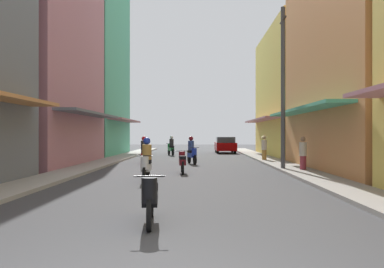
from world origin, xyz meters
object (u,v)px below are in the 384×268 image
motorbike_white (146,162)px  utility_pole (283,87)px  motorbike_black (150,197)px  motorbike_blue (192,152)px  motorbike_green (171,147)px  motorbike_maroon (182,162)px  parked_car (225,145)px  motorbike_red (144,151)px  pedestrian_midway (264,146)px  pedestrian_crossing (303,154)px

motorbike_white → utility_pole: bearing=37.1°
motorbike_black → utility_pole: size_ratio=0.24×
motorbike_blue → motorbike_white: bearing=-99.8°
motorbike_green → motorbike_blue: bearing=-78.8°
motorbike_maroon → motorbike_black: bearing=-91.1°
parked_car → motorbike_red: bearing=-112.9°
motorbike_white → utility_pole: utility_pole is taller
motorbike_red → parked_car: motorbike_red is taller
motorbike_maroon → utility_pole: utility_pole is taller
motorbike_green → motorbike_maroon: bearing=-84.1°
pedestrian_midway → pedestrian_crossing: 6.98m
motorbike_blue → motorbike_green: same height
motorbike_green → pedestrian_crossing: bearing=-64.0°
motorbike_black → motorbike_red: bearing=98.2°
parked_car → pedestrian_midway: (1.67, -11.45, 0.20)m
motorbike_maroon → parked_car: bearing=80.7°
utility_pole → motorbike_green: bearing=114.6°
motorbike_red → pedestrian_midway: (7.24, 1.71, 0.23)m
motorbike_black → pedestrian_midway: 18.18m
motorbike_white → motorbike_green: same height
motorbike_red → motorbike_green: 8.98m
pedestrian_midway → pedestrian_crossing: size_ratio=1.05×
motorbike_black → pedestrian_crossing: bearing=62.1°
motorbike_blue → utility_pole: size_ratio=0.23×
motorbike_red → motorbike_blue: (2.78, -0.36, 0.00)m
motorbike_red → utility_pole: size_ratio=0.24×
motorbike_red → motorbike_black: (2.27, -15.76, -0.20)m
motorbike_green → parked_car: motorbike_green is taller
motorbike_maroon → pedestrian_midway: 8.92m
motorbike_white → motorbike_blue: 8.68m
parked_car → pedestrian_midway: 11.57m
motorbike_maroon → utility_pole: 5.88m
motorbike_black → pedestrian_midway: pedestrian_midway is taller
parked_car → pedestrian_midway: bearing=-81.7°
motorbike_red → motorbike_black: motorbike_red is taller
motorbike_maroon → pedestrian_midway: size_ratio=1.09×
motorbike_red → motorbike_black: bearing=-81.8°
motorbike_black → pedestrian_midway: (4.96, 17.48, 0.43)m
motorbike_red → motorbike_maroon: motorbike_red is taller
motorbike_black → pedestrian_midway: bearing=74.1°
motorbike_maroon → utility_pole: (4.64, 1.28, 3.38)m
pedestrian_midway → motorbike_blue: bearing=-155.1°
pedestrian_crossing → motorbike_black: bearing=-117.9°
motorbike_blue → parked_car: 13.81m
motorbike_red → pedestrian_midway: pedestrian_midway is taller
motorbike_black → pedestrian_midway: size_ratio=1.09×
motorbike_green → pedestrian_crossing: 15.76m
motorbike_blue → pedestrian_crossing: pedestrian_crossing is taller
motorbike_blue → pedestrian_crossing: bearing=-43.9°
pedestrian_midway → utility_pole: size_ratio=0.22×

